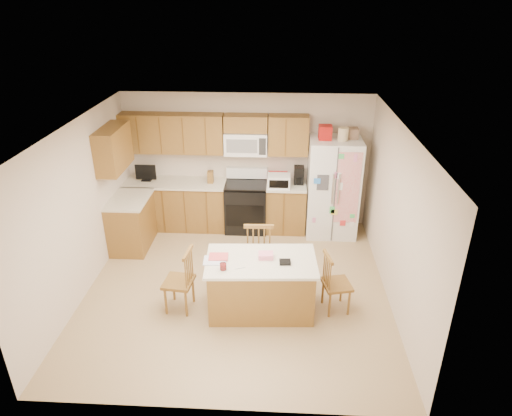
# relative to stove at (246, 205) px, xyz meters

# --- Properties ---
(ground) EXTENTS (4.50, 4.50, 0.00)m
(ground) POSITION_rel_stove_xyz_m (0.00, -1.94, -0.47)
(ground) COLOR #9B8366
(ground) RESTS_ON ground
(room_shell) EXTENTS (4.60, 4.60, 2.52)m
(room_shell) POSITION_rel_stove_xyz_m (0.00, -1.94, 0.97)
(room_shell) COLOR beige
(room_shell) RESTS_ON ground
(cabinetry) EXTENTS (3.36, 1.56, 2.15)m
(cabinetry) POSITION_rel_stove_xyz_m (-0.98, -0.15, 0.44)
(cabinetry) COLOR olive
(cabinetry) RESTS_ON ground
(stove) EXTENTS (0.76, 0.65, 1.13)m
(stove) POSITION_rel_stove_xyz_m (0.00, 0.00, 0.00)
(stove) COLOR black
(stove) RESTS_ON ground
(refrigerator) EXTENTS (0.90, 0.79, 2.04)m
(refrigerator) POSITION_rel_stove_xyz_m (1.57, -0.06, 0.45)
(refrigerator) COLOR white
(refrigerator) RESTS_ON ground
(island) EXTENTS (1.55, 0.96, 0.91)m
(island) POSITION_rel_stove_xyz_m (0.38, -2.43, -0.06)
(island) COLOR olive
(island) RESTS_ON ground
(windsor_chair_left) EXTENTS (0.44, 0.45, 0.96)m
(windsor_chair_left) POSITION_rel_stove_xyz_m (-0.74, -2.47, -0.02)
(windsor_chair_left) COLOR olive
(windsor_chair_left) RESTS_ON ground
(windsor_chair_back) EXTENTS (0.47, 0.45, 1.06)m
(windsor_chair_back) POSITION_rel_stove_xyz_m (0.32, -1.71, 0.03)
(windsor_chair_back) COLOR olive
(windsor_chair_back) RESTS_ON ground
(windsor_chair_right) EXTENTS (0.45, 0.46, 0.90)m
(windsor_chair_right) POSITION_rel_stove_xyz_m (1.42, -2.37, -0.05)
(windsor_chair_right) COLOR olive
(windsor_chair_right) RESTS_ON ground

